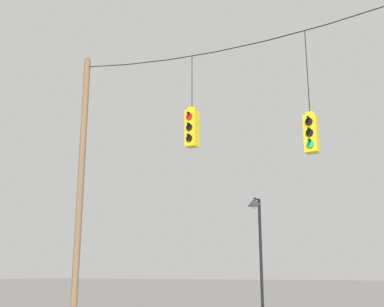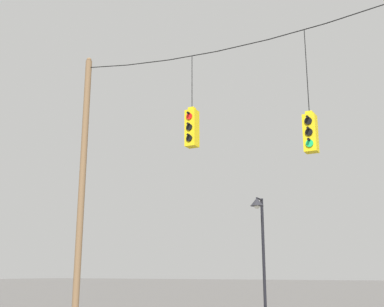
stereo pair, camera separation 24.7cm
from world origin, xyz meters
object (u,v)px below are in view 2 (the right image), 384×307
(traffic_light_over_intersection, at_px, (192,128))
(traffic_light_near_right_pole, at_px, (310,132))
(utility_pole_left, at_px, (82,183))
(street_lamp, at_px, (259,223))

(traffic_light_over_intersection, bearing_deg, traffic_light_near_right_pole, -0.01)
(utility_pole_left, relative_size, traffic_light_over_intersection, 3.09)
(utility_pole_left, bearing_deg, street_lamp, 55.63)
(traffic_light_near_right_pole, relative_size, street_lamp, 0.77)
(traffic_light_near_right_pole, distance_m, street_lamp, 7.26)
(utility_pole_left, distance_m, street_lamp, 7.33)
(traffic_light_near_right_pole, bearing_deg, street_lamp, 121.61)
(traffic_light_over_intersection, distance_m, street_lamp, 6.45)
(street_lamp, bearing_deg, traffic_light_near_right_pole, -58.39)
(traffic_light_over_intersection, bearing_deg, street_lamp, 90.96)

